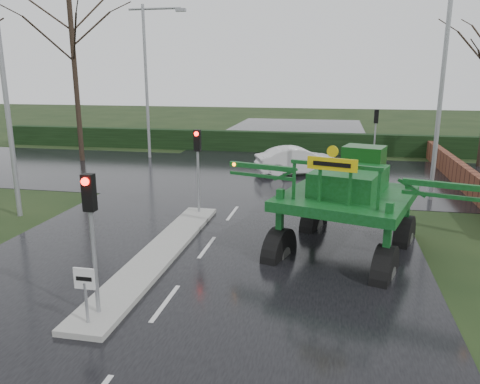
% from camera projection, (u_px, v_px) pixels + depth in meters
% --- Properties ---
extents(ground, '(140.00, 140.00, 0.00)m').
position_uv_depth(ground, '(165.00, 304.00, 11.87)').
color(ground, black).
rests_on(ground, ground).
extents(road_main, '(14.00, 80.00, 0.02)m').
position_uv_depth(road_main, '(242.00, 201.00, 21.37)').
color(road_main, black).
rests_on(road_main, ground).
extents(road_cross, '(80.00, 12.00, 0.02)m').
position_uv_depth(road_cross, '(262.00, 174.00, 27.07)').
color(road_cross, black).
rests_on(road_cross, ground).
extents(median_island, '(1.20, 10.00, 0.16)m').
position_uv_depth(median_island, '(160.00, 253.00, 14.95)').
color(median_island, gray).
rests_on(median_island, ground).
extents(hedge_row, '(44.00, 0.90, 1.50)m').
position_uv_depth(hedge_row, '(279.00, 142.00, 34.49)').
color(hedge_row, black).
rests_on(hedge_row, ground).
extents(brick_wall, '(0.40, 20.00, 1.20)m').
position_uv_depth(brick_wall, '(457.00, 171.00, 24.91)').
color(brick_wall, '#592D1E').
rests_on(brick_wall, ground).
extents(keep_left_sign, '(0.50, 0.07, 1.35)m').
position_uv_depth(keep_left_sign, '(85.00, 287.00, 10.44)').
color(keep_left_sign, gray).
rests_on(keep_left_sign, ground).
extents(traffic_signal_near, '(0.26, 0.33, 3.52)m').
position_uv_depth(traffic_signal_near, '(91.00, 215.00, 10.53)').
color(traffic_signal_near, gray).
rests_on(traffic_signal_near, ground).
extents(traffic_signal_mid, '(0.26, 0.33, 3.52)m').
position_uv_depth(traffic_signal_mid, '(198.00, 153.00, 18.60)').
color(traffic_signal_mid, gray).
rests_on(traffic_signal_mid, ground).
extents(traffic_signal_far, '(0.26, 0.33, 3.52)m').
position_uv_depth(traffic_signal_far, '(376.00, 125.00, 29.00)').
color(traffic_signal_far, gray).
rests_on(traffic_signal_far, ground).
extents(street_light_left_near, '(3.85, 0.30, 10.00)m').
position_uv_depth(street_light_left_near, '(9.00, 65.00, 17.67)').
color(street_light_left_near, gray).
rests_on(street_light_left_near, ground).
extents(street_light_right, '(3.85, 0.30, 10.00)m').
position_uv_depth(street_light_right, '(436.00, 66.00, 20.23)').
color(street_light_right, gray).
rests_on(street_light_right, ground).
extents(street_light_left_far, '(3.85, 0.30, 10.00)m').
position_uv_depth(street_light_left_far, '(150.00, 68.00, 30.97)').
color(street_light_left_far, gray).
rests_on(street_light_left_far, ground).
extents(tree_left_far, '(7.70, 7.70, 13.26)m').
position_uv_depth(tree_left_far, '(73.00, 49.00, 29.61)').
color(tree_left_far, black).
rests_on(tree_left_far, ground).
extents(crop_sprayer, '(7.96, 6.02, 4.62)m').
position_uv_depth(crop_sprayer, '(283.00, 188.00, 14.64)').
color(crop_sprayer, black).
rests_on(crop_sprayer, ground).
extents(white_sedan, '(5.07, 3.37, 1.58)m').
position_uv_depth(white_sedan, '(297.00, 174.00, 27.06)').
color(white_sedan, silver).
rests_on(white_sedan, ground).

